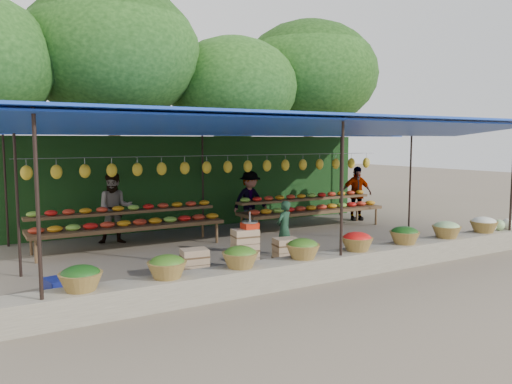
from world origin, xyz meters
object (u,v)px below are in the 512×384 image
blue_crate_back (66,288)px  vendor_seated (284,228)px  weighing_scale (250,225)px  crate_counter (244,254)px

blue_crate_back → vendor_seated: bearing=-2.1°
vendor_seated → weighing_scale: bearing=6.6°
crate_counter → weighing_scale: size_ratio=7.61×
vendor_seated → blue_crate_back: size_ratio=2.01×
vendor_seated → blue_crate_back: bearing=-12.1°
crate_counter → vendor_seated: size_ratio=2.08×
vendor_seated → blue_crate_back: vendor_seated is taller
vendor_seated → blue_crate_back: (-4.41, -0.74, -0.40)m
crate_counter → vendor_seated: (1.30, 0.63, 0.26)m
crate_counter → blue_crate_back: (-3.11, -0.11, -0.14)m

